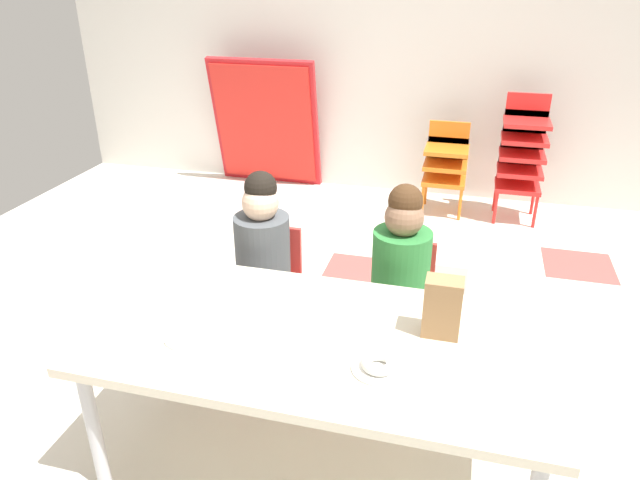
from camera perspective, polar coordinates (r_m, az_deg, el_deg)
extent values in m
cube|color=silver|center=(2.95, 0.31, -11.47)|extent=(5.70, 4.95, 0.02)
cube|color=#B24C47|center=(3.68, 3.84, -3.13)|extent=(0.43, 0.43, 0.00)
cube|color=gray|center=(3.64, 10.82, -3.95)|extent=(0.43, 0.43, 0.00)
cube|color=#B24C47|center=(4.11, 23.96, -2.27)|extent=(0.43, 0.43, 0.00)
cube|color=beige|center=(4.81, 8.27, 20.03)|extent=(5.70, 0.10, 2.64)
cube|color=beige|center=(2.11, 0.01, -9.65)|extent=(1.63, 0.83, 0.04)
cylinder|color=#B2B2B7|center=(2.31, -21.23, -16.98)|extent=(0.05, 0.05, 0.53)
cylinder|color=#B2B2B7|center=(2.78, -13.02, -7.87)|extent=(0.05, 0.05, 0.53)
cylinder|color=#B2B2B7|center=(2.53, 18.92, -12.37)|extent=(0.05, 0.05, 0.53)
cube|color=red|center=(2.87, -5.44, -5.28)|extent=(0.32, 0.30, 0.03)
cube|color=red|center=(2.92, -4.56, -1.30)|extent=(0.29, 0.02, 0.30)
cylinder|color=#4C5156|center=(2.76, -5.62, -1.36)|extent=(0.32, 0.32, 0.38)
sphere|color=beige|center=(2.66, -5.86, 3.64)|extent=(0.17, 0.17, 0.17)
sphere|color=black|center=(2.64, -5.84, 5.15)|extent=(0.15, 0.15, 0.15)
cylinder|color=red|center=(2.89, -8.83, -8.71)|extent=(0.02, 0.02, 0.28)
cylinder|color=red|center=(2.81, -3.49, -9.62)|extent=(0.02, 0.02, 0.28)
cylinder|color=red|center=(3.09, -6.96, -6.12)|extent=(0.02, 0.02, 0.28)
cylinder|color=red|center=(3.01, -1.96, -6.88)|extent=(0.02, 0.02, 0.28)
cube|color=red|center=(2.74, 7.61, -7.06)|extent=(0.32, 0.30, 0.03)
cube|color=red|center=(2.79, 8.22, -2.84)|extent=(0.29, 0.02, 0.30)
cylinder|color=#2D7A38|center=(2.63, 7.89, -3.01)|extent=(0.32, 0.32, 0.38)
sphere|color=#8C664C|center=(2.51, 8.24, 2.20)|extent=(0.17, 0.17, 0.17)
sphere|color=#472D19|center=(2.50, 8.38, 3.78)|extent=(0.15, 0.15, 0.15)
cylinder|color=red|center=(2.73, 4.09, -10.77)|extent=(0.02, 0.02, 0.28)
cylinder|color=red|center=(2.71, 10.03, -11.53)|extent=(0.02, 0.02, 0.28)
cylinder|color=red|center=(2.94, 5.08, -7.85)|extent=(0.02, 0.02, 0.28)
cylinder|color=red|center=(2.92, 10.55, -8.53)|extent=(0.02, 0.02, 0.28)
cube|color=orange|center=(4.57, 12.03, 5.75)|extent=(0.32, 0.30, 0.03)
cube|color=orange|center=(4.67, 12.25, 7.34)|extent=(0.30, 0.02, 0.18)
cube|color=orange|center=(4.53, 12.17, 7.17)|extent=(0.32, 0.30, 0.03)
cube|color=orange|center=(4.64, 12.39, 8.75)|extent=(0.30, 0.02, 0.18)
cube|color=orange|center=(4.50, 12.31, 8.62)|extent=(0.32, 0.30, 0.03)
cube|color=orange|center=(4.61, 12.53, 10.17)|extent=(0.30, 0.02, 0.18)
cylinder|color=orange|center=(4.50, 9.99, 3.84)|extent=(0.02, 0.02, 0.26)
cylinder|color=orange|center=(4.49, 13.55, 3.46)|extent=(0.02, 0.02, 0.26)
cylinder|color=orange|center=(4.74, 10.31, 4.96)|extent=(0.02, 0.02, 0.26)
cylinder|color=orange|center=(4.73, 13.69, 4.59)|extent=(0.02, 0.02, 0.26)
cube|color=red|center=(4.58, 18.73, 4.99)|extent=(0.32, 0.30, 0.03)
cube|color=red|center=(4.69, 18.82, 6.59)|extent=(0.30, 0.02, 0.18)
cube|color=red|center=(4.54, 18.95, 6.40)|extent=(0.32, 0.30, 0.03)
cube|color=red|center=(4.65, 19.03, 7.99)|extent=(0.30, 0.02, 0.18)
cube|color=red|center=(4.51, 19.16, 7.84)|extent=(0.32, 0.30, 0.03)
cube|color=red|center=(4.62, 19.24, 9.40)|extent=(0.30, 0.02, 0.18)
cube|color=red|center=(4.48, 19.38, 9.30)|extent=(0.32, 0.30, 0.03)
cube|color=red|center=(4.59, 19.46, 10.83)|extent=(0.30, 0.02, 0.18)
cube|color=red|center=(4.45, 19.61, 10.78)|extent=(0.32, 0.30, 0.03)
cube|color=red|center=(4.56, 19.68, 12.29)|extent=(0.30, 0.02, 0.18)
cylinder|color=red|center=(4.50, 16.80, 3.09)|extent=(0.02, 0.02, 0.26)
cylinder|color=red|center=(4.52, 20.33, 2.68)|extent=(0.02, 0.02, 0.26)
cylinder|color=red|center=(4.74, 16.78, 4.25)|extent=(0.02, 0.02, 0.26)
cylinder|color=red|center=(4.76, 20.13, 3.85)|extent=(0.02, 0.02, 0.26)
cube|color=red|center=(5.02, -5.31, 11.30)|extent=(0.90, 0.28, 1.09)
cube|color=red|center=(4.99, -5.44, 11.20)|extent=(0.83, 0.23, 0.99)
cube|color=#9E754C|center=(2.09, 11.89, -6.46)|extent=(0.13, 0.09, 0.22)
cylinder|color=white|center=(1.95, 5.77, -12.40)|extent=(0.18, 0.18, 0.01)
cylinder|color=white|center=(2.13, -12.61, -9.18)|extent=(0.18, 0.18, 0.01)
torus|color=white|center=(1.93, 5.79, -11.90)|extent=(0.12, 0.12, 0.04)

